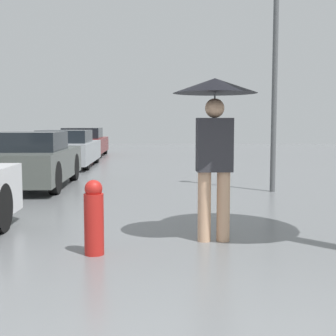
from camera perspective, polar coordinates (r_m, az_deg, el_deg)
pedestrian at (r=5.62m, az=5.70°, el=6.11°), size 1.01×1.01×1.96m
parked_car_second at (r=10.97m, az=-16.27°, el=0.88°), size 1.65×3.81×1.24m
parked_car_third at (r=15.87m, az=-12.28°, el=2.25°), size 1.82×4.18×1.21m
parked_car_farthest at (r=20.91m, az=-10.28°, el=3.05°), size 1.84×4.01×1.23m
street_lamp at (r=10.10m, az=12.95°, el=13.76°), size 0.28×0.28×4.72m
fire_hydrant at (r=5.17m, az=-9.02°, el=-5.98°), size 0.21×0.21×0.82m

